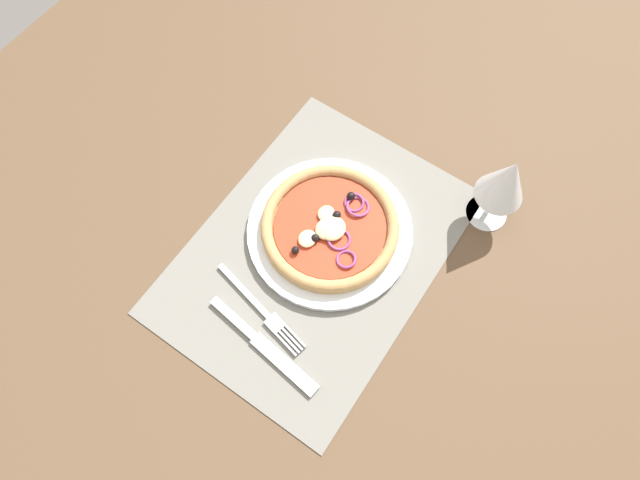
{
  "coord_description": "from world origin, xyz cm",
  "views": [
    {
      "loc": [
        25.49,
        18.21,
        77.28
      ],
      "look_at": [
        -1.14,
        0.0,
        2.46
      ],
      "focal_mm": 30.53,
      "sensor_mm": 36.0,
      "label": 1
    }
  ],
  "objects_px": {
    "pizza": "(333,228)",
    "knife": "(264,345)",
    "wine_glass": "(506,181)",
    "plate": "(332,232)",
    "fork": "(264,312)"
  },
  "relations": [
    {
      "from": "fork",
      "to": "plate",
      "type": "bearing_deg",
      "value": 97.76
    },
    {
      "from": "plate",
      "to": "knife",
      "type": "relative_size",
      "value": 1.27
    },
    {
      "from": "pizza",
      "to": "knife",
      "type": "distance_m",
      "value": 0.2
    },
    {
      "from": "wine_glass",
      "to": "plate",
      "type": "bearing_deg",
      "value": -46.89
    },
    {
      "from": "plate",
      "to": "pizza",
      "type": "height_order",
      "value": "pizza"
    },
    {
      "from": "fork",
      "to": "knife",
      "type": "distance_m",
      "value": 0.05
    },
    {
      "from": "knife",
      "to": "wine_glass",
      "type": "xyz_separation_m",
      "value": [
        -0.37,
        0.16,
        0.1
      ]
    },
    {
      "from": "plate",
      "to": "fork",
      "type": "relative_size",
      "value": 1.42
    },
    {
      "from": "plate",
      "to": "wine_glass",
      "type": "bearing_deg",
      "value": 133.11
    },
    {
      "from": "pizza",
      "to": "knife",
      "type": "xyz_separation_m",
      "value": [
        0.2,
        0.02,
        -0.02
      ]
    },
    {
      "from": "fork",
      "to": "wine_glass",
      "type": "bearing_deg",
      "value": 71.76
    },
    {
      "from": "wine_glass",
      "to": "pizza",
      "type": "bearing_deg",
      "value": -46.87
    },
    {
      "from": "fork",
      "to": "wine_glass",
      "type": "height_order",
      "value": "wine_glass"
    },
    {
      "from": "pizza",
      "to": "wine_glass",
      "type": "bearing_deg",
      "value": 133.13
    },
    {
      "from": "pizza",
      "to": "knife",
      "type": "bearing_deg",
      "value": 4.8
    }
  ]
}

